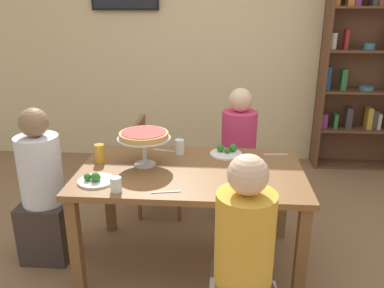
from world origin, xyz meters
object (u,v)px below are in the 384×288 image
object	(u,v)px
diner_far_right	(238,162)
salad_plate_near_diner	(95,179)
bookshelf	(372,70)
diner_near_right	(243,273)
beer_glass_amber_tall	(100,153)
cutlery_fork_far	(166,192)
cutlery_knife_near	(233,194)
cutlery_knife_far	(164,150)
water_glass_clear_far	(116,184)
chair_far_left	(153,161)
water_glass_clear_near	(180,147)
cutlery_fork_near	(276,154)
salad_plate_far_diner	(227,152)
deep_dish_pizza_stand	(144,137)
diner_head_west	(44,196)
dining_table	(191,182)

from	to	relation	value
diner_far_right	salad_plate_near_diner	size ratio (longest dim) A/B	4.93
bookshelf	diner_near_right	world-z (taller)	bookshelf
bookshelf	beer_glass_amber_tall	size ratio (longest dim) A/B	16.89
diner_near_right	diner_far_right	distance (m)	1.53
beer_glass_amber_tall	cutlery_fork_far	world-z (taller)	beer_glass_amber_tall
cutlery_knife_near	cutlery_knife_far	xyz separation A→B (m)	(-0.51, 0.70, 0.00)
water_glass_clear_far	cutlery_knife_far	distance (m)	0.74
chair_far_left	cutlery_knife_far	xyz separation A→B (m)	(0.16, -0.40, 0.26)
diner_far_right	cutlery_fork_far	bearing A→B (deg)	-22.99
water_glass_clear_near	cutlery_knife_far	world-z (taller)	water_glass_clear_near
bookshelf	cutlery_fork_near	size ratio (longest dim) A/B	12.29
diner_far_right	cutlery_knife_near	world-z (taller)	diner_far_right
salad_plate_far_diner	cutlery_fork_near	size ratio (longest dim) A/B	1.33
diner_near_right	chair_far_left	xyz separation A→B (m)	(-0.72, 1.51, -0.01)
diner_far_right	cutlery_knife_near	bearing A→B (deg)	-4.03
diner_far_right	deep_dish_pizza_stand	xyz separation A→B (m)	(-0.68, -0.72, 0.45)
water_glass_clear_far	cutlery_fork_near	world-z (taller)	water_glass_clear_far
salad_plate_near_diner	cutlery_knife_near	xyz separation A→B (m)	(0.87, -0.11, -0.02)
bookshelf	cutlery_knife_near	size ratio (longest dim) A/B	12.29
bookshelf	cutlery_fork_near	distance (m)	2.12
beer_glass_amber_tall	cutlery_knife_near	xyz separation A→B (m)	(0.93, -0.44, -0.06)
diner_head_west	water_glass_clear_near	xyz separation A→B (m)	(0.96, 0.28, 0.30)
diner_near_right	chair_far_left	bearing A→B (deg)	25.58
salad_plate_far_diner	cutlery_knife_far	distance (m)	0.48
diner_far_right	cutlery_fork_far	xyz separation A→B (m)	(-0.48, -1.13, 0.25)
diner_near_right	salad_plate_far_diner	world-z (taller)	diner_near_right
bookshelf	cutlery_fork_far	distance (m)	3.10
cutlery_knife_near	water_glass_clear_near	bearing A→B (deg)	100.68
cutlery_knife_near	diner_head_west	bearing A→B (deg)	144.86
diner_near_right	deep_dish_pizza_stand	world-z (taller)	diner_near_right
cutlery_knife_near	cutlery_fork_far	distance (m)	0.40
water_glass_clear_near	water_glass_clear_far	xyz separation A→B (m)	(-0.32, -0.65, -0.01)
dining_table	diner_head_west	world-z (taller)	diner_head_west
beer_glass_amber_tall	chair_far_left	bearing A→B (deg)	68.07
chair_far_left	beer_glass_amber_tall	world-z (taller)	same
dining_table	salad_plate_far_diner	xyz separation A→B (m)	(0.24, 0.31, 0.11)
cutlery_knife_far	water_glass_clear_near	bearing A→B (deg)	167.66
salad_plate_far_diner	cutlery_knife_near	world-z (taller)	salad_plate_far_diner
diner_near_right	chair_far_left	distance (m)	1.67
salad_plate_far_diner	beer_glass_amber_tall	bearing A→B (deg)	-166.55
water_glass_clear_near	cutlery_knife_far	bearing A→B (deg)	154.49
deep_dish_pizza_stand	cutlery_fork_near	distance (m)	1.00
water_glass_clear_near	cutlery_knife_near	world-z (taller)	water_glass_clear_near
diner_head_west	cutlery_fork_near	world-z (taller)	diner_head_west
diner_near_right	water_glass_clear_near	world-z (taller)	diner_near_right
dining_table	beer_glass_amber_tall	xyz separation A→B (m)	(-0.66, 0.09, 0.16)
diner_head_west	cutlery_fork_far	distance (m)	1.04
bookshelf	salad_plate_near_diner	world-z (taller)	bookshelf
salad_plate_far_diner	diner_head_west	bearing A→B (deg)	-167.07
bookshelf	diner_head_west	bearing A→B (deg)	-145.30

